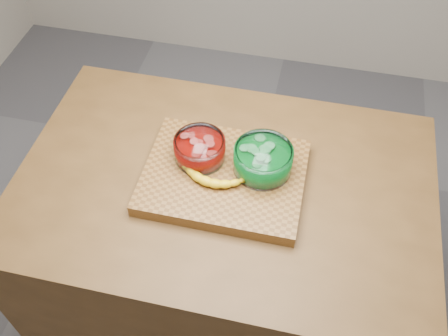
# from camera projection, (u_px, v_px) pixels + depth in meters

# --- Properties ---
(ground) EXTENTS (3.50, 3.50, 0.00)m
(ground) POSITION_uv_depth(u_px,v_px,m) (224.00, 312.00, 2.12)
(ground) COLOR #5B5A5F
(ground) RESTS_ON ground
(counter) EXTENTS (1.20, 0.80, 0.90)m
(counter) POSITION_uv_depth(u_px,v_px,m) (224.00, 259.00, 1.78)
(counter) COLOR #513518
(counter) RESTS_ON ground
(cutting_board) EXTENTS (0.45, 0.35, 0.04)m
(cutting_board) POSITION_uv_depth(u_px,v_px,m) (224.00, 177.00, 1.42)
(cutting_board) COLOR brown
(cutting_board) RESTS_ON counter
(bowl_red) EXTENTS (0.15, 0.15, 0.07)m
(bowl_red) POSITION_uv_depth(u_px,v_px,m) (200.00, 149.00, 1.41)
(bowl_red) COLOR white
(bowl_red) RESTS_ON cutting_board
(bowl_green) EXTENTS (0.16, 0.16, 0.08)m
(bowl_green) POSITION_uv_depth(u_px,v_px,m) (263.00, 160.00, 1.38)
(bowl_green) COLOR white
(bowl_green) RESTS_ON cutting_board
(banana) EXTENTS (0.23, 0.12, 0.03)m
(banana) POSITION_uv_depth(u_px,v_px,m) (213.00, 173.00, 1.38)
(banana) COLOR gold
(banana) RESTS_ON cutting_board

